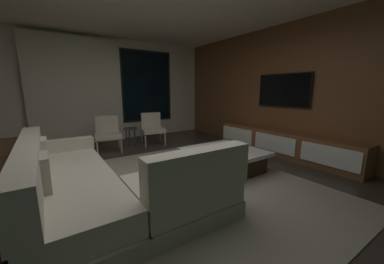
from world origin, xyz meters
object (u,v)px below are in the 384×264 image
object	(u,v)px
mounted_tv	(283,90)
accent_chair_by_curtain	(108,132)
book_stack_on_coffee_table	(228,149)
accent_chair_near_window	(152,127)
coffee_table	(224,160)
sectional_couch	(98,187)
media_console	(282,144)
side_stool	(130,131)

from	to	relation	value
mounted_tv	accent_chair_by_curtain	bearing A→B (deg)	144.07
book_stack_on_coffee_table	mounted_tv	distance (m)	2.03
accent_chair_near_window	accent_chair_by_curtain	xyz separation A→B (m)	(-1.10, -0.05, 0.00)
coffee_table	book_stack_on_coffee_table	size ratio (longest dim) A/B	4.46
sectional_couch	media_console	bearing A→B (deg)	1.79
accent_chair_near_window	side_stool	size ratio (longest dim) A/B	1.70
media_console	coffee_table	bearing A→B (deg)	178.32
side_stool	mounted_tv	xyz separation A→B (m)	(2.55, -2.31, 0.98)
coffee_table	accent_chair_by_curtain	xyz separation A→B (m)	(-1.33, 2.39, 0.25)
book_stack_on_coffee_table	media_console	bearing A→B (deg)	2.12
accent_chair_by_curtain	mounted_tv	size ratio (longest dim) A/B	0.65
coffee_table	side_stool	world-z (taller)	side_stool
sectional_couch	accent_chair_by_curtain	world-z (taller)	sectional_couch
accent_chair_near_window	side_stool	xyz separation A→B (m)	(-0.56, 0.02, -0.06)
book_stack_on_coffee_table	sectional_couch	bearing A→B (deg)	-178.48
coffee_table	mounted_tv	bearing A→B (deg)	4.93
accent_chair_near_window	accent_chair_by_curtain	distance (m)	1.10
book_stack_on_coffee_table	accent_chair_near_window	size ratio (longest dim) A/B	0.33
accent_chair_near_window	side_stool	bearing A→B (deg)	178.17
coffee_table	media_console	xyz separation A→B (m)	(1.58, -0.05, 0.06)
sectional_couch	book_stack_on_coffee_table	xyz separation A→B (m)	(2.02, 0.05, 0.11)
mounted_tv	book_stack_on_coffee_table	bearing A→B (deg)	-171.76
book_stack_on_coffee_table	accent_chair_by_curtain	world-z (taller)	accent_chair_by_curtain
side_stool	media_console	size ratio (longest dim) A/B	0.15
accent_chair_near_window	mounted_tv	xyz separation A→B (m)	(1.99, -2.29, 0.92)
coffee_table	side_stool	bearing A→B (deg)	107.78
coffee_table	media_console	distance (m)	1.58
book_stack_on_coffee_table	side_stool	distance (m)	2.68
side_stool	media_console	world-z (taller)	media_console
book_stack_on_coffee_table	accent_chair_near_window	bearing A→B (deg)	94.66
sectional_couch	accent_chair_by_curtain	bearing A→B (deg)	74.36
side_stool	book_stack_on_coffee_table	bearing A→B (deg)	-73.27
side_stool	accent_chair_by_curtain	bearing A→B (deg)	-172.32
coffee_table	accent_chair_by_curtain	world-z (taller)	accent_chair_by_curtain
sectional_couch	book_stack_on_coffee_table	world-z (taller)	sectional_couch
accent_chair_by_curtain	media_console	world-z (taller)	accent_chair_by_curtain
sectional_couch	mounted_tv	xyz separation A→B (m)	(3.80, 0.31, 1.06)
side_stool	mounted_tv	size ratio (longest dim) A/B	0.39
sectional_couch	accent_chair_by_curtain	distance (m)	2.65
side_stool	sectional_couch	bearing A→B (deg)	-115.51
accent_chair_by_curtain	side_stool	bearing A→B (deg)	7.68
sectional_couch	coffee_table	bearing A→B (deg)	4.46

